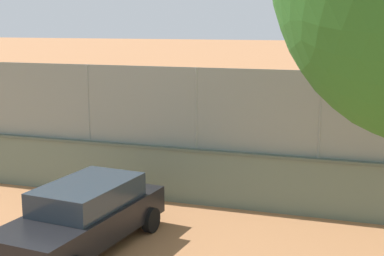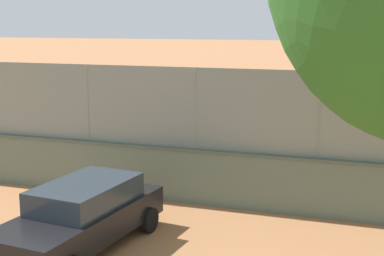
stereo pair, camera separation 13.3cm
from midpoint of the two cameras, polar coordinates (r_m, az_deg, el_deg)
name	(u,v)px [view 1 (the left image)]	position (r m, az deg, el deg)	size (l,w,h in m)	color
ground_plane	(202,117)	(30.12, 0.92, 1.16)	(260.00, 260.00, 0.00)	#A36B42
perimeter_wall	(142,170)	(16.31, -5.42, -4.38)	(24.04, 0.59, 1.59)	slate
fence_panel_on_wall	(141,106)	(15.92, -5.55, 2.32)	(23.63, 0.22, 2.27)	gray
player_near_wall_returning	(288,126)	(22.46, 9.67, 0.24)	(1.22, 0.73, 1.68)	navy
player_at_service_line	(123,133)	(20.69, -7.30, -0.56)	(1.27, 0.79, 1.70)	black
sports_ball	(255,159)	(20.89, 6.31, -3.15)	(0.09, 0.09, 0.09)	orange
parked_car_black	(84,215)	(12.87, -11.34, -8.81)	(2.37, 4.75, 1.52)	black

